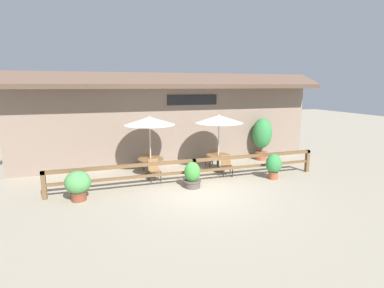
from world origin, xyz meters
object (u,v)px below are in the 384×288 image
object	(u,v)px
potted_plant_corner_fern	(262,135)
dining_table_middle	(218,158)
potted_plant_tall_tropical	(274,165)
potted_plant_entrance_palm	(78,184)
dining_table_near	(151,162)
chair_middle_wallside	(212,156)
chair_near_streetside	(154,169)
potted_plant_small_flowering	(192,176)
patio_umbrella_near	(150,121)
chair_near_wallside	(148,160)
patio_umbrella_middle	(219,119)
chair_middle_streetside	(227,165)

from	to	relation	value
potted_plant_corner_fern	dining_table_middle	bearing A→B (deg)	-157.72
dining_table_middle	potted_plant_corner_fern	size ratio (longest dim) A/B	0.50
potted_plant_tall_tropical	potted_plant_entrance_palm	distance (m)	7.25
dining_table_near	chair_middle_wallside	world-z (taller)	chair_middle_wallside
chair_near_streetside	potted_plant_small_flowering	xyz separation A→B (m)	(1.15, -1.26, -0.02)
patio_umbrella_near	chair_near_wallside	size ratio (longest dim) A/B	2.96
potted_plant_small_flowering	potted_plant_entrance_palm	xyz separation A→B (m)	(-3.88, -0.07, 0.10)
chair_near_wallside	potted_plant_corner_fern	bearing A→B (deg)	-171.98
patio_umbrella_near	chair_near_wallside	distance (m)	1.94
potted_plant_corner_fern	chair_near_streetside	bearing A→B (deg)	-164.29
patio_umbrella_near	dining_table_middle	bearing A→B (deg)	-5.12
dining_table_near	chair_near_streetside	bearing A→B (deg)	-89.99
dining_table_near	potted_plant_corner_fern	size ratio (longest dim) A/B	0.50
patio_umbrella_middle	patio_umbrella_near	bearing A→B (deg)	174.88
patio_umbrella_near	chair_near_streetside	xyz separation A→B (m)	(0.00, -0.71, -1.80)
potted_plant_small_flowering	potted_plant_entrance_palm	distance (m)	3.89
patio_umbrella_near	dining_table_middle	world-z (taller)	patio_umbrella_near
patio_umbrella_near	chair_middle_wallside	xyz separation A→B (m)	(2.94, 0.51, -1.80)
patio_umbrella_near	potted_plant_tall_tropical	world-z (taller)	patio_umbrella_near
chair_middle_wallside	potted_plant_corner_fern	xyz separation A→B (m)	(2.81, 0.39, 0.77)
patio_umbrella_near	potted_plant_small_flowering	size ratio (longest dim) A/B	2.60
patio_umbrella_middle	dining_table_near	bearing A→B (deg)	174.88
dining_table_near	chair_middle_wallside	size ratio (longest dim) A/B	1.25
chair_middle_streetside	potted_plant_corner_fern	size ratio (longest dim) A/B	0.40
dining_table_middle	potted_plant_small_flowering	bearing A→B (deg)	-135.72
potted_plant_small_flowering	potted_plant_entrance_palm	size ratio (longest dim) A/B	0.96
potted_plant_small_flowering	potted_plant_entrance_palm	world-z (taller)	potted_plant_entrance_palm
patio_umbrella_middle	potted_plant_small_flowering	size ratio (longest dim) A/B	2.60
patio_umbrella_near	potted_plant_tall_tropical	bearing A→B (deg)	-24.30
chair_near_wallside	potted_plant_entrance_palm	distance (m)	3.88
chair_near_streetside	potted_plant_corner_fern	size ratio (longest dim) A/B	0.40
chair_middle_streetside	potted_plant_tall_tropical	distance (m)	1.86
dining_table_middle	chair_middle_wallside	bearing A→B (deg)	88.05
patio_umbrella_near	chair_middle_streetside	bearing A→B (deg)	-19.24
chair_near_streetside	potted_plant_entrance_palm	world-z (taller)	potted_plant_entrance_palm
chair_middle_streetside	chair_near_streetside	bearing A→B (deg)	-175.40
chair_near_wallside	chair_middle_streetside	xyz separation A→B (m)	(2.95, -1.75, 0.00)
dining_table_near	chair_middle_wallside	bearing A→B (deg)	9.84
dining_table_near	chair_near_wallside	xyz separation A→B (m)	(0.00, 0.71, -0.11)
patio_umbrella_middle	potted_plant_small_flowering	distance (m)	3.05
chair_middle_wallside	potted_plant_small_flowering	distance (m)	3.05
dining_table_near	potted_plant_tall_tropical	size ratio (longest dim) A/B	1.02
chair_near_wallside	chair_near_streetside	bearing A→B (deg)	96.12
dining_table_middle	patio_umbrella_middle	bearing A→B (deg)	63.43
patio_umbrella_middle	potted_plant_entrance_palm	size ratio (longest dim) A/B	2.50
dining_table_near	potted_plant_corner_fern	world-z (taller)	potted_plant_corner_fern
potted_plant_corner_fern	chair_middle_wallside	bearing A→B (deg)	-172.07
patio_umbrella_near	chair_middle_wallside	size ratio (longest dim) A/B	2.96
potted_plant_tall_tropical	chair_near_wallside	bearing A→B (deg)	148.61
potted_plant_entrance_palm	potted_plant_corner_fern	size ratio (longest dim) A/B	0.47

